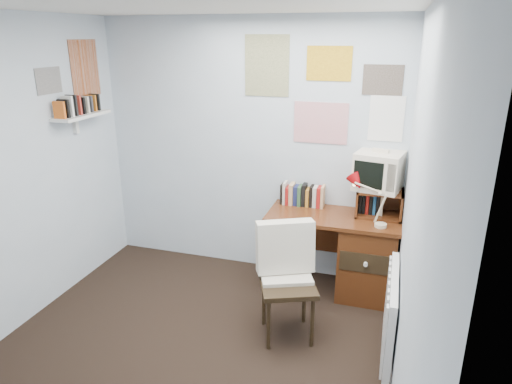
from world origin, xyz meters
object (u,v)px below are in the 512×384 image
tv_riser (379,203)px  desk (361,254)px  desk_lamp (382,206)px  desk_chair (288,286)px  crt_tv (379,169)px  radiator (391,314)px  wall_shelf (82,115)px

tv_riser → desk: bearing=-137.0°
desk_lamp → tv_riser: (-0.03, 0.26, -0.06)m
desk_chair → crt_tv: 1.34m
radiator → desk_chair: bearing=172.4°
desk_lamp → radiator: desk_lamp is taller
radiator → wall_shelf: (-2.86, 0.55, 1.20)m
desk → crt_tv: 0.80m
tv_riser → wall_shelf: bearing=-169.7°
tv_riser → wall_shelf: (-2.69, -0.49, 0.74)m
desk → crt_tv: bearing=56.2°
desk_lamp → radiator: (0.14, -0.78, -0.53)m
tv_riser → crt_tv: crt_tv is taller
desk → tv_riser: (0.12, 0.11, 0.48)m
desk_lamp → wall_shelf: 2.81m
desk → radiator: size_ratio=1.50×
radiator → tv_riser: bearing=99.3°
desk → desk_lamp: desk_lamp is taller
desk → crt_tv: crt_tv is taller
desk_lamp → radiator: size_ratio=0.47×
crt_tv → wall_shelf: 2.74m
wall_shelf → desk_lamp: bearing=4.9°
desk_lamp → desk: bearing=116.8°
desk_chair → crt_tv: bearing=35.9°
desk_chair → radiator: desk_chair is taller
desk_lamp → wall_shelf: (-2.72, -0.23, 0.67)m
tv_riser → radiator: bearing=-80.7°
crt_tv → radiator: 1.33m
tv_riser → wall_shelf: size_ratio=0.65×
tv_riser → crt_tv: size_ratio=1.03×
tv_riser → crt_tv: 0.31m
desk_chair → tv_riser: bearing=34.0°
crt_tv → radiator: (0.20, -1.06, -0.77)m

